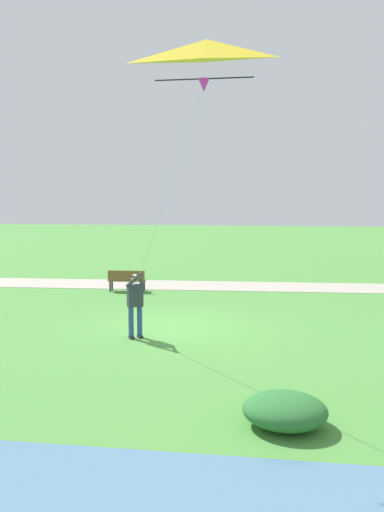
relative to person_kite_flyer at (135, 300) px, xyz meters
name	(u,v)px	position (x,y,z in m)	size (l,w,h in m)	color
ground_plane	(176,327)	(-1.29, 0.88, -1.05)	(120.00, 120.00, 0.00)	#4C8E3D
walkway_path	(250,286)	(-8.54, 2.88, -1.04)	(2.40, 32.00, 0.02)	#ADA393
person_kite_flyer	(135,300)	(0.00, 0.00, 0.00)	(0.62, 0.53, 1.83)	#232328
flying_kite	(206,71)	(3.39, 2.24, 4.98)	(3.58, 3.00, 4.66)	yellow
park_bench_near_walkway	(127,279)	(-6.67, -2.05, -0.54)	(0.50, 1.52, 0.88)	brown
lakeside_shrub	(285,410)	(4.81, 3.71, -0.78)	(1.22, 1.39, 0.54)	#2D7033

